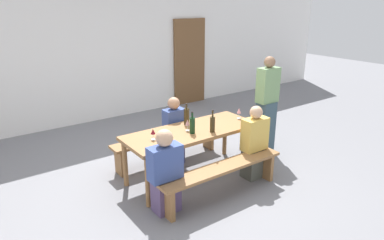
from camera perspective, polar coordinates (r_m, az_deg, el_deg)
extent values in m
plane|color=slate|center=(5.33, 0.00, -9.17)|extent=(24.00, 24.00, 0.00)
cube|color=white|center=(7.79, -15.15, 11.64)|extent=(14.00, 0.20, 3.20)
cube|color=brown|center=(8.81, -0.40, 9.48)|extent=(0.90, 0.06, 2.10)
cube|color=olive|center=(5.03, 0.00, -1.88)|extent=(2.01, 0.78, 0.05)
cylinder|color=olive|center=(4.49, -7.25, -10.05)|extent=(0.07, 0.07, 0.70)
cylinder|color=olive|center=(5.50, 9.89, -4.49)|extent=(0.07, 0.07, 0.70)
cylinder|color=olive|center=(5.02, -10.90, -6.96)|extent=(0.07, 0.07, 0.70)
cylinder|color=olive|center=(5.94, 5.39, -2.46)|extent=(0.07, 0.07, 0.70)
cube|color=olive|center=(4.65, 5.00, -7.75)|extent=(1.91, 0.30, 0.04)
cube|color=olive|center=(4.33, -3.97, -13.41)|extent=(0.06, 0.24, 0.41)
cube|color=olive|center=(5.30, 12.03, -7.34)|extent=(0.06, 0.24, 0.41)
cube|color=olive|center=(5.67, -4.07, -2.63)|extent=(1.91, 0.30, 0.04)
cube|color=olive|center=(5.41, -11.77, -6.76)|extent=(0.06, 0.24, 0.41)
cube|color=olive|center=(6.21, 2.69, -2.86)|extent=(0.06, 0.24, 0.41)
cylinder|color=#143319|center=(4.86, 0.05, -0.91)|extent=(0.08, 0.08, 0.23)
cylinder|color=#143319|center=(4.81, 0.05, 0.79)|extent=(0.03, 0.03, 0.08)
cylinder|color=black|center=(4.80, 0.05, 1.30)|extent=(0.03, 0.03, 0.01)
cylinder|color=#332814|center=(5.20, -0.91, 0.55)|extent=(0.08, 0.08, 0.24)
cylinder|color=#332814|center=(5.15, -0.91, 2.22)|extent=(0.03, 0.03, 0.07)
cylinder|color=black|center=(5.14, -0.92, 2.67)|extent=(0.03, 0.03, 0.01)
cylinder|color=#332814|center=(4.92, 3.37, -0.74)|extent=(0.07, 0.07, 0.22)
cylinder|color=#332814|center=(4.87, 3.41, 1.00)|extent=(0.03, 0.03, 0.10)
cylinder|color=black|center=(4.85, 3.42, 1.61)|extent=(0.03, 0.03, 0.01)
cylinder|color=silver|center=(4.99, -0.75, -1.72)|extent=(0.06, 0.06, 0.01)
cylinder|color=silver|center=(4.97, -0.75, -1.27)|extent=(0.01, 0.01, 0.08)
cone|color=#D18C93|center=(4.95, -0.76, -0.38)|extent=(0.06, 0.06, 0.09)
cylinder|color=silver|center=(5.55, 7.65, 0.29)|extent=(0.06, 0.06, 0.01)
cylinder|color=silver|center=(5.53, 7.67, 0.72)|extent=(0.01, 0.01, 0.08)
cone|color=#D18C93|center=(5.51, 7.71, 1.56)|extent=(0.07, 0.07, 0.09)
cylinder|color=silver|center=(4.70, -6.38, -3.17)|extent=(0.06, 0.06, 0.01)
cylinder|color=silver|center=(4.69, -6.40, -2.70)|extent=(0.01, 0.01, 0.08)
cone|color=maroon|center=(4.66, -6.44, -1.85)|extent=(0.06, 0.06, 0.07)
cube|color=#56446B|center=(4.45, -4.29, -12.08)|extent=(0.31, 0.24, 0.45)
cube|color=#384C8C|center=(4.24, -4.43, -6.97)|extent=(0.42, 0.20, 0.43)
sphere|color=tan|center=(4.11, -4.55, -2.94)|extent=(0.21, 0.21, 0.21)
cube|color=#4B4D43|center=(5.30, 9.95, -6.95)|extent=(0.29, 0.24, 0.45)
cube|color=gold|center=(5.11, 10.25, -2.28)|extent=(0.39, 0.20, 0.48)
sphere|color=tan|center=(5.00, 10.47, 1.25)|extent=(0.19, 0.19, 0.19)
cube|color=#39395F|center=(5.65, -2.88, -4.94)|extent=(0.25, 0.24, 0.45)
cube|color=#384C8C|center=(5.48, -2.96, -0.56)|extent=(0.33, 0.20, 0.47)
sphere|color=#A87A5B|center=(5.38, -3.02, 2.74)|extent=(0.19, 0.19, 0.19)
cube|color=#364D5A|center=(6.08, 11.85, -1.21)|extent=(0.28, 0.24, 0.91)
cube|color=#729966|center=(5.87, 12.34, 5.61)|extent=(0.37, 0.20, 0.58)
sphere|color=#846047|center=(5.80, 12.60, 9.26)|extent=(0.18, 0.18, 0.18)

